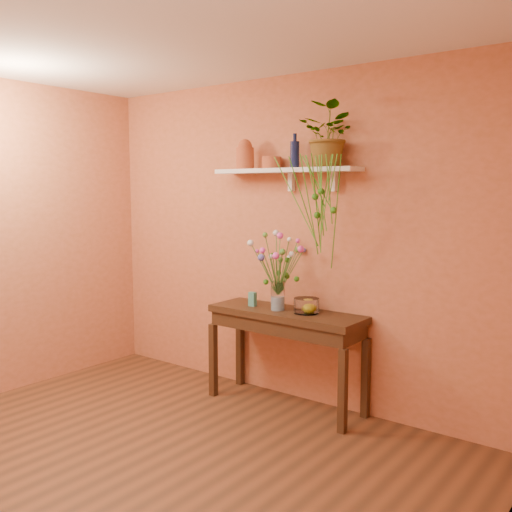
% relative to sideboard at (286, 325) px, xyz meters
% --- Properties ---
extents(room, '(4.04, 4.04, 2.70)m').
position_rel_sideboard_xyz_m(room, '(-0.14, -1.77, 0.67)').
color(room, brown).
rests_on(room, ground).
extents(sideboard, '(1.31, 0.42, 0.80)m').
position_rel_sideboard_xyz_m(sideboard, '(0.00, 0.00, 0.00)').
color(sideboard, '#3A2513').
rests_on(sideboard, ground).
extents(wall_shelf, '(1.30, 0.24, 0.19)m').
position_rel_sideboard_xyz_m(wall_shelf, '(-0.08, 0.11, 1.23)').
color(wall_shelf, white).
rests_on(wall_shelf, room).
extents(terracotta_jug, '(0.17, 0.17, 0.25)m').
position_rel_sideboard_xyz_m(terracotta_jug, '(-0.48, 0.07, 1.38)').
color(terracotta_jug, '#A65229').
rests_on(terracotta_jug, wall_shelf).
extents(terracotta_pot, '(0.19, 0.19, 0.10)m').
position_rel_sideboard_xyz_m(terracotta_pot, '(-0.23, 0.12, 1.31)').
color(terracotta_pot, '#A65229').
rests_on(terracotta_pot, wall_shelf).
extents(blue_bottle, '(0.08, 0.08, 0.27)m').
position_rel_sideboard_xyz_m(blue_bottle, '(-0.01, 0.12, 1.37)').
color(blue_bottle, '#11193D').
rests_on(blue_bottle, wall_shelf).
extents(spider_plant, '(0.48, 0.43, 0.47)m').
position_rel_sideboard_xyz_m(spider_plant, '(0.34, 0.07, 1.49)').
color(spider_plant, '#2B6914').
rests_on(spider_plant, wall_shelf).
extents(plant_fronds, '(0.59, 0.37, 0.84)m').
position_rel_sideboard_xyz_m(plant_fronds, '(0.35, -0.07, 1.01)').
color(plant_fronds, '#2B6914').
rests_on(plant_fronds, wall_shelf).
extents(glass_vase, '(0.11, 0.11, 0.23)m').
position_rel_sideboard_xyz_m(glass_vase, '(-0.06, -0.03, 0.21)').
color(glass_vase, white).
rests_on(glass_vase, sideboard).
extents(bouquet, '(0.43, 0.45, 0.52)m').
position_rel_sideboard_xyz_m(bouquet, '(-0.06, -0.02, 0.55)').
color(bouquet, '#386B28').
rests_on(bouquet, glass_vase).
extents(glass_bowl, '(0.20, 0.20, 0.12)m').
position_rel_sideboard_xyz_m(glass_bowl, '(0.18, 0.02, 0.17)').
color(glass_bowl, white).
rests_on(glass_bowl, sideboard).
extents(lemon, '(0.08, 0.08, 0.08)m').
position_rel_sideboard_xyz_m(lemon, '(0.19, 0.03, 0.16)').
color(lemon, yellow).
rests_on(lemon, glass_bowl).
extents(carton, '(0.06, 0.04, 0.12)m').
position_rel_sideboard_xyz_m(carton, '(-0.32, -0.03, 0.17)').
color(carton, '#296282').
rests_on(carton, sideboard).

